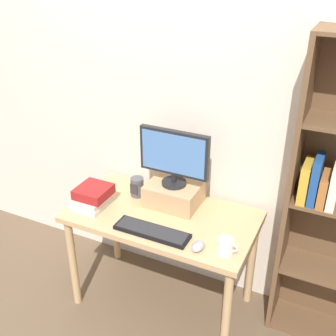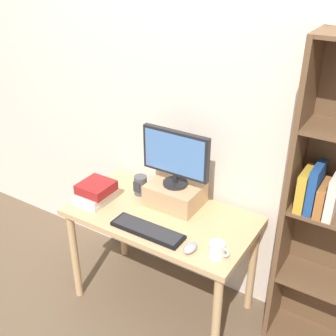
% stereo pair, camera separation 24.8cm
% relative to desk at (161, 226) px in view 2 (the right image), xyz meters
% --- Properties ---
extents(ground_plane, '(12.00, 12.00, 0.00)m').
position_rel_desk_xyz_m(ground_plane, '(0.00, 0.00, -0.63)').
color(ground_plane, brown).
extents(back_wall, '(7.00, 0.08, 2.60)m').
position_rel_desk_xyz_m(back_wall, '(0.00, 0.40, 0.67)').
color(back_wall, beige).
rests_on(back_wall, ground_plane).
extents(desk, '(1.15, 0.62, 0.72)m').
position_rel_desk_xyz_m(desk, '(0.00, 0.00, 0.00)').
color(desk, tan).
rests_on(desk, ground_plane).
extents(riser_box, '(0.33, 0.27, 0.14)m').
position_rel_desk_xyz_m(riser_box, '(0.01, 0.14, 0.16)').
color(riser_box, tan).
rests_on(riser_box, desk).
extents(computer_monitor, '(0.44, 0.15, 0.36)m').
position_rel_desk_xyz_m(computer_monitor, '(0.01, 0.14, 0.43)').
color(computer_monitor, black).
rests_on(computer_monitor, riser_box).
extents(keyboard, '(0.45, 0.13, 0.02)m').
position_rel_desk_xyz_m(keyboard, '(0.03, -0.20, 0.11)').
color(keyboard, black).
rests_on(keyboard, desk).
extents(computer_mouse, '(0.06, 0.10, 0.04)m').
position_rel_desk_xyz_m(computer_mouse, '(0.32, -0.21, 0.11)').
color(computer_mouse, '#99999E').
rests_on(computer_mouse, desk).
extents(book_stack, '(0.21, 0.22, 0.13)m').
position_rel_desk_xyz_m(book_stack, '(-0.44, -0.10, 0.16)').
color(book_stack, silver).
rests_on(book_stack, desk).
extents(coffee_mug, '(0.12, 0.09, 0.09)m').
position_rel_desk_xyz_m(coffee_mug, '(0.47, -0.18, 0.14)').
color(coffee_mug, white).
rests_on(coffee_mug, desk).
extents(desk_speaker, '(0.09, 0.09, 0.13)m').
position_rel_desk_xyz_m(desk_speaker, '(-0.24, 0.13, 0.16)').
color(desk_speaker, '#4C4C51').
rests_on(desk_speaker, desk).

